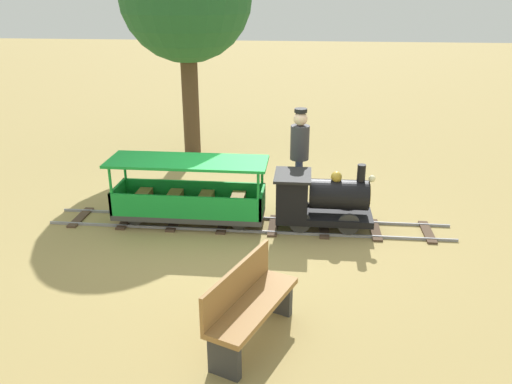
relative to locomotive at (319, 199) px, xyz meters
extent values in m
plane|color=#A38C51|center=(0.00, -1.11, -0.48)|extent=(60.00, 60.00, 0.00)
cube|color=gray|center=(-0.24, -1.03, -0.46)|extent=(0.03, 6.05, 0.04)
cube|color=gray|center=(0.24, -1.03, -0.46)|extent=(0.03, 6.05, 0.04)
cube|color=#4C3828|center=(0.00, -3.68, -0.47)|extent=(0.73, 0.14, 0.03)
cube|color=#4C3828|center=(0.00, -2.93, -0.47)|extent=(0.73, 0.14, 0.03)
cube|color=#4C3828|center=(0.00, -2.17, -0.47)|extent=(0.73, 0.14, 0.03)
cube|color=#4C3828|center=(0.00, -1.41, -0.47)|extent=(0.73, 0.14, 0.03)
cube|color=#4C3828|center=(0.00, -0.66, -0.47)|extent=(0.73, 0.14, 0.03)
cube|color=#4C3828|center=(0.00, 0.10, -0.47)|extent=(0.73, 0.14, 0.03)
cube|color=#4C3828|center=(0.00, 0.86, -0.47)|extent=(0.73, 0.14, 0.03)
cube|color=#4C3828|center=(0.00, 1.61, -0.47)|extent=(0.73, 0.14, 0.03)
cube|color=black|center=(0.00, 0.09, -0.27)|extent=(0.61, 1.40, 0.10)
cylinder|color=black|center=(0.00, 0.29, 0.08)|extent=(0.44, 0.85, 0.44)
cylinder|color=#B7932D|center=(0.00, 0.72, 0.08)|extent=(0.37, 0.02, 0.37)
cylinder|color=black|center=(0.00, 0.59, 0.42)|extent=(0.12, 0.12, 0.25)
sphere|color=#B7932D|center=(0.00, 0.24, 0.35)|extent=(0.16, 0.16, 0.16)
cube|color=black|center=(0.00, -0.38, 0.05)|extent=(0.61, 0.45, 0.55)
cube|color=black|center=(0.00, -0.38, 0.35)|extent=(0.69, 0.53, 0.04)
sphere|color=#F2EAB2|center=(0.00, 0.75, 0.34)|extent=(0.10, 0.10, 0.10)
cylinder|color=#2D2D2D|center=(-0.24, 0.44, -0.28)|extent=(0.05, 0.32, 0.32)
cylinder|color=#2D2D2D|center=(0.24, 0.44, -0.28)|extent=(0.05, 0.32, 0.32)
cylinder|color=#2D2D2D|center=(-0.24, -0.26, -0.28)|extent=(0.05, 0.32, 0.32)
cylinder|color=#2D2D2D|center=(0.24, -0.26, -0.28)|extent=(0.05, 0.32, 0.32)
cube|color=#3F3F3F|center=(0.00, -1.93, -0.30)|extent=(0.69, 2.25, 0.08)
cube|color=green|center=(-0.32, -1.93, -0.09)|extent=(0.04, 2.25, 0.35)
cube|color=green|center=(0.32, -1.93, -0.09)|extent=(0.04, 2.25, 0.35)
cube|color=green|center=(0.00, -0.83, -0.09)|extent=(0.69, 0.04, 0.35)
cube|color=green|center=(0.00, -3.04, -0.09)|extent=(0.69, 0.04, 0.35)
cylinder|color=green|center=(-0.31, -0.86, 0.11)|extent=(0.04, 0.04, 0.75)
cylinder|color=green|center=(0.31, -0.86, 0.11)|extent=(0.04, 0.04, 0.75)
cylinder|color=green|center=(-0.31, -3.01, 0.11)|extent=(0.04, 0.04, 0.75)
cylinder|color=green|center=(0.31, -3.01, 0.11)|extent=(0.04, 0.04, 0.75)
cube|color=green|center=(0.00, -1.93, 0.51)|extent=(0.79, 2.35, 0.04)
cube|color=olive|center=(0.00, -2.67, -0.14)|extent=(0.53, 0.20, 0.24)
cube|color=olive|center=(0.00, -2.18, -0.14)|extent=(0.53, 0.20, 0.24)
cube|color=olive|center=(0.00, -1.69, -0.14)|extent=(0.53, 0.20, 0.24)
cube|color=olive|center=(0.00, -1.20, -0.14)|extent=(0.53, 0.20, 0.24)
cylinder|color=#262626|center=(-0.24, -1.15, -0.32)|extent=(0.04, 0.24, 0.24)
cylinder|color=#262626|center=(0.24, -1.15, -0.32)|extent=(0.04, 0.24, 0.24)
cylinder|color=#262626|center=(-0.24, -2.72, -0.32)|extent=(0.04, 0.24, 0.24)
cylinder|color=#262626|center=(0.24, -2.72, -0.32)|extent=(0.04, 0.24, 0.24)
cylinder|color=#282D47|center=(-0.97, -0.31, -0.08)|extent=(0.12, 0.12, 0.80)
cylinder|color=#282D47|center=(-0.79, -0.31, -0.08)|extent=(0.12, 0.12, 0.80)
cylinder|color=#333338|center=(-0.88, -0.31, 0.59)|extent=(0.30, 0.30, 0.55)
sphere|color=beige|center=(-0.88, -0.31, 0.98)|extent=(0.22, 0.22, 0.22)
cylinder|color=black|center=(-0.88, -0.31, 1.11)|extent=(0.20, 0.20, 0.06)
cube|color=olive|center=(2.74, -0.67, -0.06)|extent=(1.36, 0.86, 0.06)
cube|color=olive|center=(2.68, -0.84, 0.14)|extent=(1.22, 0.52, 0.40)
cube|color=#333333|center=(2.21, -0.46, -0.27)|extent=(0.19, 0.33, 0.42)
cube|color=#333333|center=(3.27, -0.88, -0.27)|extent=(0.19, 0.33, 0.42)
cylinder|color=#4C3823|center=(-3.63, -2.68, 0.68)|extent=(0.35, 0.35, 2.32)
camera|label=1|loc=(7.08, -0.21, 2.86)|focal=36.37mm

